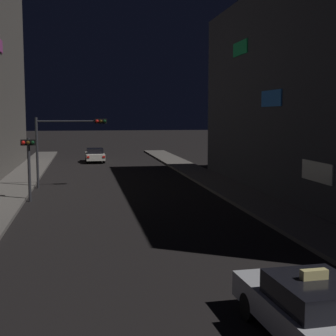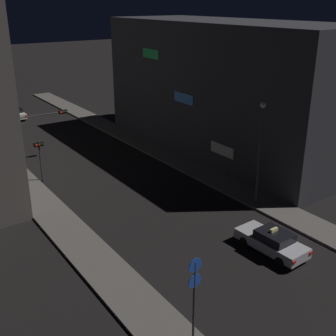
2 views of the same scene
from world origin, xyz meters
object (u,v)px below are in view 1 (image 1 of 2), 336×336
at_px(far_car, 95,155).
at_px(traffic_light_overhead, 66,136).
at_px(traffic_light_left_kerb, 29,156).
at_px(taxi, 312,310).

height_order(far_car, traffic_light_overhead, traffic_light_overhead).
relative_size(far_car, traffic_light_left_kerb, 1.28).
height_order(taxi, traffic_light_overhead, traffic_light_overhead).
bearing_deg(traffic_light_overhead, far_car, 82.50).
height_order(taxi, traffic_light_left_kerb, traffic_light_left_kerb).
xyz_separation_m(far_car, traffic_light_left_kerb, (-4.10, -21.79, 1.80)).
bearing_deg(traffic_light_left_kerb, far_car, 79.34).
relative_size(taxi, far_car, 1.01).
xyz_separation_m(taxi, far_car, (-3.42, 39.97, -0.00)).
bearing_deg(traffic_light_overhead, taxi, -76.27).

